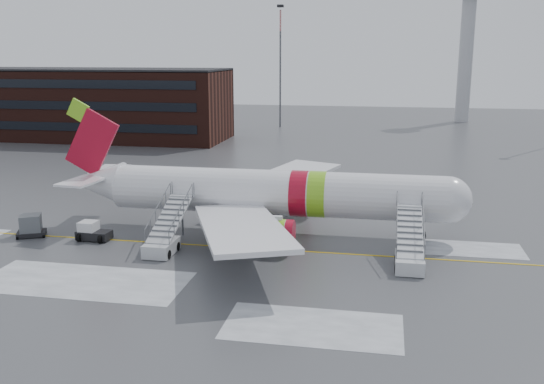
% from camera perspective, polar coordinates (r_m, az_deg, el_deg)
% --- Properties ---
extents(ground, '(260.00, 260.00, 0.00)m').
position_cam_1_polar(ground, '(49.63, -5.72, -4.70)').
color(ground, '#494C4F').
rests_on(ground, ground).
extents(airliner, '(35.03, 32.97, 11.18)m').
position_cam_1_polar(airliner, '(51.26, -0.63, -0.09)').
color(airliner, white).
rests_on(airliner, ground).
extents(airstair_fwd, '(2.05, 7.70, 3.48)m').
position_cam_1_polar(airstair_fwd, '(44.70, 12.81, -5.54)').
color(airstair_fwd, silver).
rests_on(airstair_fwd, ground).
extents(airstair_aft, '(2.05, 7.70, 3.48)m').
position_cam_1_polar(airstair_aft, '(47.59, -10.08, -4.27)').
color(airstair_aft, '#B2B5BA').
rests_on(airstair_aft, ground).
extents(pushback_tug, '(2.76, 2.12, 1.54)m').
position_cam_1_polar(pushback_tug, '(51.89, -16.57, -3.61)').
color(pushback_tug, black).
rests_on(pushback_tug, ground).
extents(uld_container, '(2.73, 2.44, 1.84)m').
position_cam_1_polar(uld_container, '(54.53, -21.74, -3.01)').
color(uld_container, black).
rests_on(uld_container, ground).
extents(terminal_building, '(62.00, 16.11, 12.30)m').
position_cam_1_polar(terminal_building, '(116.48, -19.73, 7.91)').
color(terminal_building, '#3F1E16').
rests_on(terminal_building, ground).
extents(control_tower, '(6.40, 6.40, 30.00)m').
position_cam_1_polar(control_tower, '(141.31, 17.91, 13.91)').
color(control_tower, '#B2B5BA').
rests_on(control_tower, ground).
extents(light_mast_far_n, '(1.20, 1.20, 24.25)m').
position_cam_1_polar(light_mast_far_n, '(125.18, 0.79, 12.46)').
color(light_mast_far_n, '#595B60').
rests_on(light_mast_far_n, ground).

